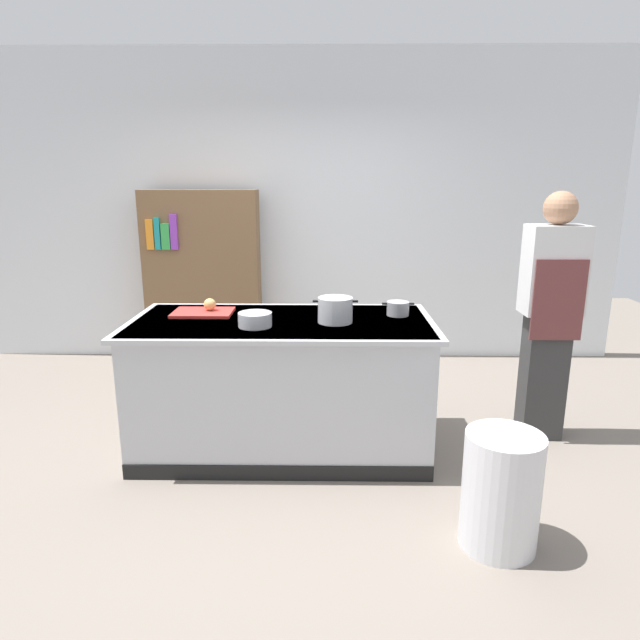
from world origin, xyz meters
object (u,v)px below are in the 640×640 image
mixing_bowl (255,320)px  person_chef (550,312)px  onion (210,304)px  bookshelf (203,279)px  sauce_pan (398,308)px  stock_pot (335,310)px  trash_bin (501,491)px

mixing_bowl → person_chef: person_chef is taller
onion → bookshelf: bookshelf is taller
mixing_bowl → bookshelf: 2.11m
person_chef → sauce_pan: bearing=97.8°
person_chef → bookshelf: 3.17m
stock_pot → trash_bin: size_ratio=0.48×
sauce_pan → mixing_bowl: 0.97m
trash_bin → bookshelf: 3.56m
trash_bin → bookshelf: size_ratio=0.35×
sauce_pan → trash_bin: bearing=-72.0°
onion → trash_bin: size_ratio=0.14×
trash_bin → bookshelf: bearing=126.1°
sauce_pan → bookshelf: (-1.69, 1.66, -0.10)m
sauce_pan → bookshelf: size_ratio=0.13×
onion → stock_pot: (0.85, -0.23, 0.02)m
onion → trash_bin: 2.17m
trash_bin → stock_pot: bearing=129.2°
mixing_bowl → person_chef: bearing=10.4°
stock_pot → sauce_pan: stock_pot is taller
trash_bin → sauce_pan: bearing=108.0°
sauce_pan → person_chef: bearing=3.1°
stock_pot → mixing_bowl: bearing=-167.4°
sauce_pan → person_chef: 1.05m
mixing_bowl → trash_bin: mixing_bowl is taller
stock_pot → sauce_pan: 0.47m
sauce_pan → trash_bin: 1.40m
sauce_pan → stock_pot: bearing=-155.5°
stock_pot → mixing_bowl: 0.51m
person_chef → bookshelf: size_ratio=1.01×
onion → trash_bin: (1.66, -1.22, -0.66)m
stock_pot → trash_bin: bearing=-50.8°
stock_pot → sauce_pan: bearing=24.5°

